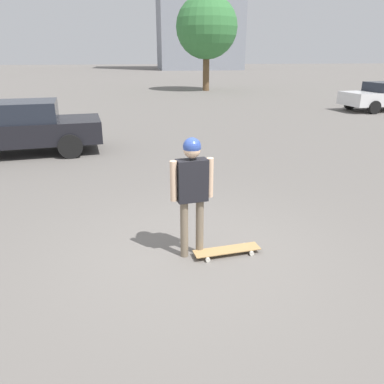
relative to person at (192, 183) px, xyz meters
name	(u,v)px	position (x,y,z in m)	size (l,w,h in m)	color
ground_plane	(192,254)	(0.00, 0.00, -1.10)	(220.00, 220.00, 0.00)	slate
person	(192,183)	(0.00, 0.00, 0.00)	(0.26, 0.60, 1.71)	#7A6B56
skateboard	(227,250)	(0.07, 0.50, -1.03)	(0.38, 1.00, 0.08)	tan
car_parked_near	(16,127)	(-6.51, -4.05, -0.33)	(2.47, 4.90, 1.49)	black
tree_distant	(207,27)	(-25.50, 5.03, 3.53)	(4.66, 4.66, 6.98)	brown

